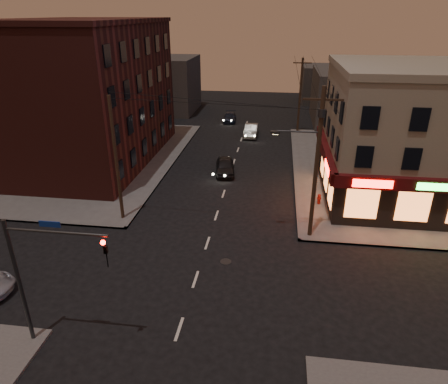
% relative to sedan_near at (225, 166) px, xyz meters
% --- Properties ---
extents(ground, '(120.00, 120.00, 0.00)m').
position_rel_sedan_near_xyz_m(ground, '(0.50, -16.68, -0.73)').
color(ground, black).
rests_on(ground, ground).
extents(sidewalk_ne, '(24.00, 28.00, 0.15)m').
position_rel_sedan_near_xyz_m(sidewalk_ne, '(18.50, 2.32, -0.65)').
color(sidewalk_ne, '#514F4C').
rests_on(sidewalk_ne, ground).
extents(sidewalk_nw, '(24.00, 28.00, 0.15)m').
position_rel_sedan_near_xyz_m(sidewalk_nw, '(-17.50, 2.32, -0.65)').
color(sidewalk_nw, '#514F4C').
rests_on(sidewalk_nw, ground).
extents(pizza_building, '(15.85, 12.85, 10.50)m').
position_rel_sedan_near_xyz_m(pizza_building, '(16.43, -3.26, 4.62)').
color(pizza_building, gray).
rests_on(pizza_building, sidewalk_ne).
extents(brick_apartment, '(12.00, 20.00, 13.00)m').
position_rel_sedan_near_xyz_m(brick_apartment, '(-14.00, 2.32, 5.92)').
color(brick_apartment, '#461A16').
rests_on(brick_apartment, sidewalk_nw).
extents(bg_building_ne_a, '(10.00, 12.00, 7.00)m').
position_rel_sedan_near_xyz_m(bg_building_ne_a, '(14.50, 21.32, 2.77)').
color(bg_building_ne_a, '#3F3D3A').
rests_on(bg_building_ne_a, ground).
extents(bg_building_nw, '(9.00, 10.00, 8.00)m').
position_rel_sedan_near_xyz_m(bg_building_nw, '(-12.50, 25.32, 3.27)').
color(bg_building_nw, '#3F3D3A').
rests_on(bg_building_nw, ground).
extents(bg_building_ne_b, '(8.00, 8.00, 6.00)m').
position_rel_sedan_near_xyz_m(bg_building_ne_b, '(12.50, 35.32, 2.27)').
color(bg_building_ne_b, '#3F3D3A').
rests_on(bg_building_ne_b, ground).
extents(utility_pole_main, '(4.20, 0.44, 10.00)m').
position_rel_sedan_near_xyz_m(utility_pole_main, '(7.18, -10.88, 5.03)').
color(utility_pole_main, '#382619').
rests_on(utility_pole_main, sidewalk_ne).
extents(utility_pole_far, '(0.26, 0.26, 9.00)m').
position_rel_sedan_near_xyz_m(utility_pole_far, '(7.30, 15.32, 3.92)').
color(utility_pole_far, '#382619').
rests_on(utility_pole_far, sidewalk_ne).
extents(utility_pole_west, '(0.24, 0.24, 9.00)m').
position_rel_sedan_near_xyz_m(utility_pole_west, '(-6.30, -10.18, 3.92)').
color(utility_pole_west, '#382619').
rests_on(utility_pole_west, sidewalk_nw).
extents(traffic_signal, '(4.49, 0.32, 6.47)m').
position_rel_sedan_near_xyz_m(traffic_signal, '(-5.07, -22.29, 3.43)').
color(traffic_signal, '#333538').
rests_on(traffic_signal, ground).
extents(sedan_near, '(2.30, 4.48, 1.46)m').
position_rel_sedan_near_xyz_m(sedan_near, '(0.00, 0.00, 0.00)').
color(sedan_near, black).
rests_on(sedan_near, ground).
extents(sedan_mid, '(1.58, 4.43, 1.45)m').
position_rel_sedan_near_xyz_m(sedan_mid, '(1.54, 12.94, -0.00)').
color(sedan_mid, gray).
rests_on(sedan_mid, ground).
extents(sedan_far, '(1.91, 4.20, 1.19)m').
position_rel_sedan_near_xyz_m(sedan_far, '(-1.94, 19.77, -0.13)').
color(sedan_far, black).
rests_on(sedan_far, ground).
extents(fire_hydrant, '(0.38, 0.38, 0.85)m').
position_rel_sedan_near_xyz_m(fire_hydrant, '(8.30, -5.88, -0.12)').
color(fire_hydrant, maroon).
rests_on(fire_hydrant, sidewalk_ne).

